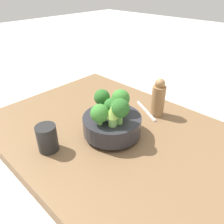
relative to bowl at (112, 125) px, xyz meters
The scene contains 12 objects.
ground_plane 0.10m from the bowl, 145.89° to the right, with size 6.00×6.00×0.00m, color silver.
table 0.08m from the bowl, 145.89° to the right, with size 1.05×0.70×0.05m.
bowl is the anchor object (origin of this frame).
broccoli_floret_back 0.10m from the bowl, 91.14° to the left, with size 0.06×0.06×0.07m.
romanesco_piece_far 0.10m from the bowl, 136.09° to the left, with size 0.05×0.05×0.08m.
broccoli_floret_center 0.08m from the bowl, 116.57° to the left, with size 0.06×0.06×0.07m.
broccoli_floret_right 0.10m from the bowl, ahead, with size 0.06×0.06×0.08m.
broccoli_floret_left 0.10m from the bowl, 165.76° to the left, with size 0.07×0.07×0.09m.
broccoli_floret_front 0.10m from the bowl, 87.35° to the right, with size 0.07×0.07×0.09m.
cup 0.23m from the bowl, 64.58° to the left, with size 0.07×0.07×0.09m.
pepper_mill 0.24m from the bowl, 99.94° to the right, with size 0.06×0.06×0.16m.
fork 0.22m from the bowl, 88.26° to the right, with size 0.15×0.09×0.01m.
Camera 1 is at (-0.41, 0.49, 0.54)m, focal length 35.00 mm.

